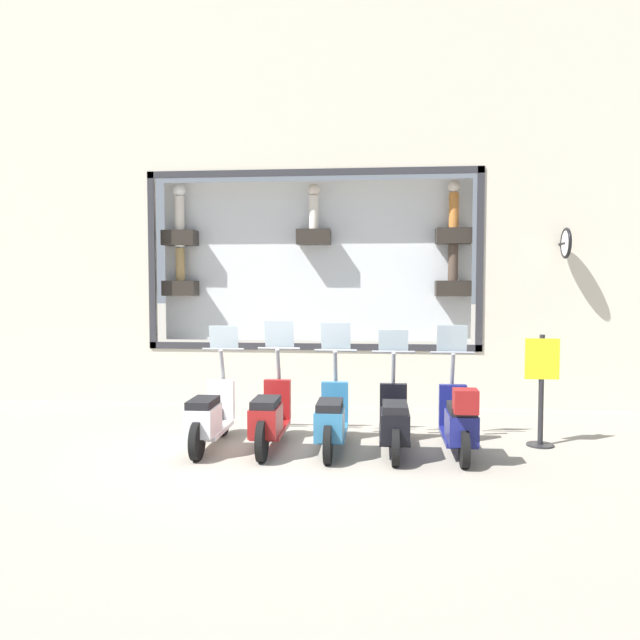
{
  "coord_description": "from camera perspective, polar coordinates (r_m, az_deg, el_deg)",
  "views": [
    {
      "loc": [
        -7.69,
        -1.19,
        2.19
      ],
      "look_at": [
        1.77,
        -0.3,
        1.64
      ],
      "focal_mm": 35.0,
      "sensor_mm": 36.0,
      "label": 1
    }
  ],
  "objects": [
    {
      "name": "scooter_red_3",
      "position": [
        8.33,
        -4.62,
        -8.83
      ],
      "size": [
        1.81,
        0.6,
        1.67
      ],
      "color": "black",
      "rests_on": "ground_plane"
    },
    {
      "name": "ground_plane",
      "position": [
        8.08,
        -3.37,
        -12.43
      ],
      "size": [
        120.0,
        120.0,
        0.0
      ],
      "primitive_type": "plane",
      "color": "gray"
    },
    {
      "name": "scooter_teal_2",
      "position": [
        8.23,
        1.05,
        -9.07
      ],
      "size": [
        1.8,
        0.6,
        1.65
      ],
      "color": "black",
      "rests_on": "ground_plane"
    },
    {
      "name": "shop_sign_post",
      "position": [
        8.95,
        19.59,
        -5.79
      ],
      "size": [
        0.36,
        0.45,
        1.51
      ],
      "color": "#232326",
      "rests_on": "ground_plane"
    },
    {
      "name": "scooter_white_4",
      "position": [
        8.51,
        -10.11,
        -8.72
      ],
      "size": [
        1.8,
        0.6,
        1.59
      ],
      "color": "black",
      "rests_on": "ground_plane"
    },
    {
      "name": "scooter_navy_0",
      "position": [
        8.2,
        12.61,
        -8.97
      ],
      "size": [
        1.79,
        0.61,
        1.62
      ],
      "color": "black",
      "rests_on": "ground_plane"
    },
    {
      "name": "building_facade",
      "position": [
        11.76,
        -0.64,
        18.45
      ],
      "size": [
        1.18,
        36.0,
        10.29
      ],
      "color": "beige",
      "rests_on": "ground_plane"
    },
    {
      "name": "scooter_black_1",
      "position": [
        8.21,
        6.81,
        -9.21
      ],
      "size": [
        1.79,
        0.6,
        1.55
      ],
      "color": "black",
      "rests_on": "ground_plane"
    }
  ]
}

